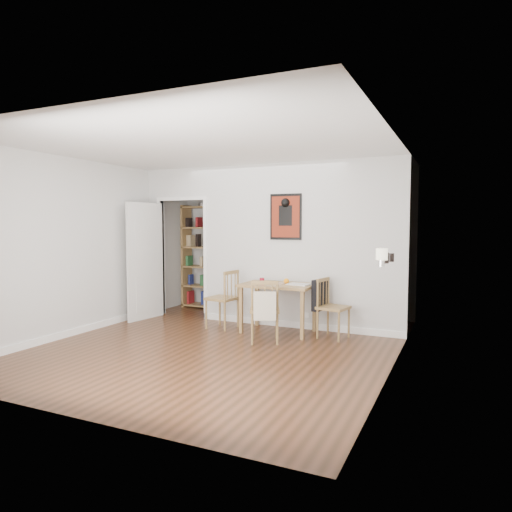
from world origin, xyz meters
The scene contains 15 objects.
ground centered at (0.00, 0.00, 0.00)m, with size 5.20×5.20×0.00m, color #552E1B.
room_shell centered at (0.10, 1.34, 1.30)m, with size 5.20×5.20×5.20m.
dining_table centered at (0.42, 0.97, 0.65)m, with size 1.08×0.69×0.74m.
chair_left centered at (-0.48, 0.86, 0.46)m, with size 0.52×0.52×0.92m.
chair_right centered at (1.26, 0.97, 0.45)m, with size 0.56×0.51×0.86m.
chair_front centered at (0.47, 0.35, 0.45)m, with size 0.58×0.61×0.88m.
bookshelf centered at (-1.67, 2.29, 0.99)m, with size 0.84×0.34×2.01m.
fireplace centered at (2.16, 0.25, 0.62)m, with size 0.45×1.25×1.16m.
red_glass centered at (0.20, 0.87, 0.78)m, with size 0.07×0.07×0.09m, color maroon.
orange_fruit centered at (0.54, 1.01, 0.78)m, with size 0.08×0.08×0.08m, color orange.
placemat centered at (0.29, 1.00, 0.74)m, with size 0.40×0.30×0.00m, color beige.
notebook centered at (0.75, 0.98, 0.75)m, with size 0.33×0.24×0.02m, color silver.
mantel_lamp centered at (2.12, -0.15, 1.29)m, with size 0.13×0.13×0.20m.
ceramic_jar_a centered at (2.08, 0.32, 1.23)m, with size 0.11×0.11×0.13m, color black.
ceramic_jar_b centered at (2.11, 0.58, 1.21)m, with size 0.09×0.09×0.11m, color black.
Camera 1 is at (2.95, -5.37, 1.64)m, focal length 32.00 mm.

